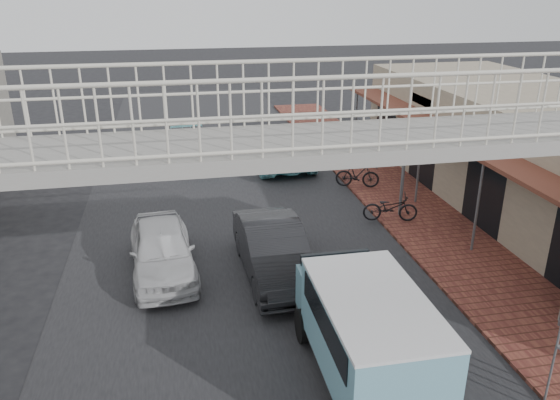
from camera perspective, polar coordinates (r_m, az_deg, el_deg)
name	(u,v)px	position (r m, az deg, el deg)	size (l,w,h in m)	color
ground	(250,293)	(14.53, -3.17, -9.72)	(120.00, 120.00, 0.00)	black
road_strip	(250,293)	(14.53, -3.17, -9.70)	(10.00, 60.00, 0.01)	black
sidewalk	(429,226)	(18.90, 15.33, -2.60)	(3.00, 40.00, 0.10)	brown
shophouse_row	(540,153)	(21.36, 25.53, 4.42)	(7.20, 18.00, 4.00)	gray
footbridge	(280,254)	(9.54, -0.04, -5.65)	(16.40, 2.40, 6.34)	gray
white_hatchback	(162,250)	(15.49, -12.23, -5.08)	(1.71, 4.25, 1.45)	silver
dark_sedan	(274,250)	(15.01, -0.68, -5.27)	(1.61, 4.63, 1.53)	black
angkot_curb	(277,148)	(24.55, -0.36, 5.50)	(2.47, 5.36, 1.49)	#7ED3DA
angkot_far	(194,148)	(25.22, -8.95, 5.42)	(1.79, 4.40, 1.28)	#71C0C4
angkot_van	(367,326)	(11.02, 9.11, -12.86)	(2.04, 4.39, 2.14)	black
motorcycle_near	(390,208)	(18.67, 11.45, -0.78)	(0.64, 1.82, 0.96)	black
motorcycle_far	(357,175)	(21.62, 8.10, 2.65)	(0.48, 1.70, 1.02)	black
arrow_sign	(428,137)	(19.00, 15.18, 6.41)	(2.01, 1.31, 3.36)	#59595B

